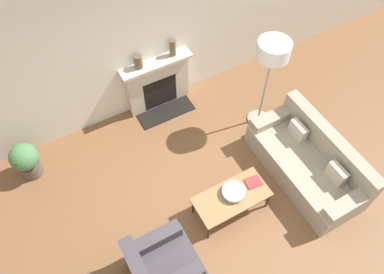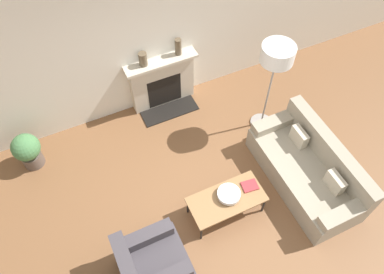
# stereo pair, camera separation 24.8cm
# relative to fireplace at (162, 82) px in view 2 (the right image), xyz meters

# --- Properties ---
(ground_plane) EXTENTS (18.00, 18.00, 0.00)m
(ground_plane) POSITION_rel_fireplace_xyz_m (-0.18, -2.53, -0.50)
(ground_plane) COLOR brown
(wall_back) EXTENTS (18.00, 0.06, 2.90)m
(wall_back) POSITION_rel_fireplace_xyz_m (-0.18, 0.15, 0.95)
(wall_back) COLOR silver
(wall_back) RESTS_ON ground_plane
(fireplace) EXTENTS (1.27, 0.59, 1.03)m
(fireplace) POSITION_rel_fireplace_xyz_m (0.00, 0.00, 0.00)
(fireplace) COLOR beige
(fireplace) RESTS_ON ground_plane
(couch) EXTENTS (0.91, 2.00, 0.85)m
(couch) POSITION_rel_fireplace_xyz_m (1.41, -2.52, -0.19)
(couch) COLOR #9E937F
(couch) RESTS_ON ground_plane
(armchair_near) EXTENTS (0.87, 0.80, 0.81)m
(armchair_near) POSITION_rel_fireplace_xyz_m (-1.35, -2.86, -0.20)
(armchair_near) COLOR #423D42
(armchair_near) RESTS_ON ground_plane
(coffee_table) EXTENTS (1.12, 0.54, 0.42)m
(coffee_table) POSITION_rel_fireplace_xyz_m (-0.01, -2.48, -0.12)
(coffee_table) COLOR olive
(coffee_table) RESTS_ON ground_plane
(bowl) EXTENTS (0.34, 0.34, 0.09)m
(bowl) POSITION_rel_fireplace_xyz_m (0.03, -2.45, -0.03)
(bowl) COLOR silver
(bowl) RESTS_ON coffee_table
(book) EXTENTS (0.25, 0.21, 0.02)m
(book) POSITION_rel_fireplace_xyz_m (0.39, -2.44, -0.07)
(book) COLOR #9E2D33
(book) RESTS_ON coffee_table
(floor_lamp) EXTENTS (0.51, 0.51, 1.77)m
(floor_lamp) POSITION_rel_fireplace_xyz_m (1.39, -1.23, 1.02)
(floor_lamp) COLOR gray
(floor_lamp) RESTS_ON ground_plane
(mantel_vase_left) EXTENTS (0.14, 0.14, 0.24)m
(mantel_vase_left) POSITION_rel_fireplace_xyz_m (-0.29, 0.02, 0.65)
(mantel_vase_left) COLOR brown
(mantel_vase_left) RESTS_ON fireplace
(mantel_vase_center_left) EXTENTS (0.11, 0.11, 0.30)m
(mantel_vase_center_left) POSITION_rel_fireplace_xyz_m (0.34, 0.02, 0.68)
(mantel_vase_center_left) COLOR brown
(mantel_vase_center_left) RESTS_ON fireplace
(potted_plant) EXTENTS (0.45, 0.45, 0.68)m
(potted_plant) POSITION_rel_fireplace_xyz_m (-2.49, -0.35, -0.13)
(potted_plant) COLOR brown
(potted_plant) RESTS_ON ground_plane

